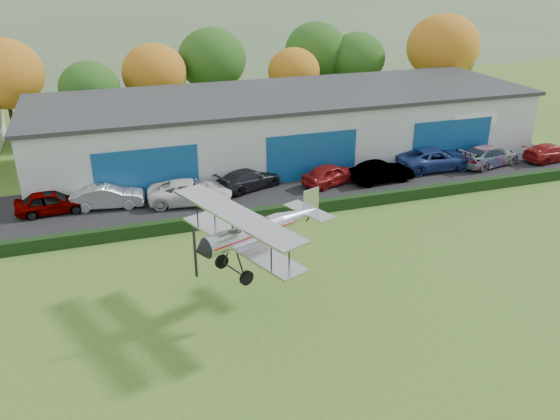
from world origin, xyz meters
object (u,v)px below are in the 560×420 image
object	(u,v)px
car_6	(435,159)
biplane	(255,229)
car_2	(190,192)
car_8	(551,152)
car_3	(249,179)
car_4	(331,174)
hangar	(286,125)
car_5	(382,172)
car_0	(51,202)
car_1	(108,196)
car_7	(489,156)

from	to	relation	value
car_6	biplane	distance (m)	23.51
car_2	car_8	distance (m)	29.54
car_2	car_3	bearing A→B (deg)	-65.35
car_3	car_4	distance (m)	6.03
hangar	car_8	world-z (taller)	hangar
car_2	car_3	distance (m)	4.61
car_2	car_4	distance (m)	10.38
car_5	car_8	distance (m)	15.43
car_4	biplane	world-z (taller)	biplane
car_0	biplane	world-z (taller)	biplane
car_6	car_8	xyz separation A→B (m)	(10.14, -1.16, -0.14)
hangar	car_3	distance (m)	8.33
car_3	car_5	xyz separation A→B (m)	(9.67, -1.82, 0.05)
car_8	biplane	xyz separation A→B (m)	(-28.76, -12.85, 3.29)
car_4	car_5	xyz separation A→B (m)	(3.73, -0.77, 0.01)
car_1	car_4	size ratio (longest dim) A/B	1.05
hangar	car_6	world-z (taller)	hangar
biplane	car_6	bearing A→B (deg)	15.48
car_0	car_5	size ratio (longest dim) A/B	0.94
hangar	car_1	xyz separation A→B (m)	(-14.74, -6.70, -1.83)
car_1	car_7	size ratio (longest dim) A/B	0.85
car_0	car_8	distance (m)	38.42
car_6	car_8	size ratio (longest dim) A/B	1.25
car_2	biplane	xyz separation A→B (m)	(0.77, -13.35, 3.21)
car_3	car_4	size ratio (longest dim) A/B	1.10
car_1	car_6	bearing A→B (deg)	-82.99
car_6	car_7	world-z (taller)	car_6
car_3	biplane	size ratio (longest dim) A/B	0.62
car_5	car_6	world-z (taller)	car_6
car_1	car_5	world-z (taller)	car_1
car_6	car_3	bearing A→B (deg)	89.68
car_2	car_7	bearing A→B (deg)	-80.97
car_7	biplane	distance (m)	27.01
car_0	car_6	distance (m)	28.25
car_3	car_8	size ratio (longest dim) A/B	1.04
car_0	biplane	bearing A→B (deg)	-148.63
car_4	car_8	world-z (taller)	car_4
car_3	car_7	size ratio (longest dim) A/B	0.90
car_4	biplane	size ratio (longest dim) A/B	0.56
car_2	car_5	bearing A→B (deg)	-83.48
car_6	car_1	bearing A→B (deg)	91.25
car_1	car_7	distance (m)	29.31
car_8	biplane	distance (m)	31.67
car_0	car_7	xyz separation A→B (m)	(32.83, -1.05, 0.05)
car_4	car_2	bearing A→B (deg)	73.53
car_0	car_5	xyz separation A→B (m)	(22.96, -1.71, 0.02)
car_8	biplane	world-z (taller)	biplane
hangar	car_5	size ratio (longest dim) A/B	8.60
car_2	car_5	world-z (taller)	car_2
hangar	car_2	size ratio (longest dim) A/B	7.20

